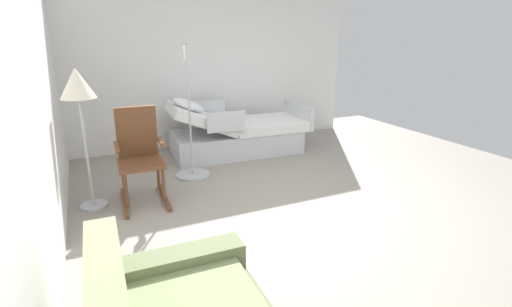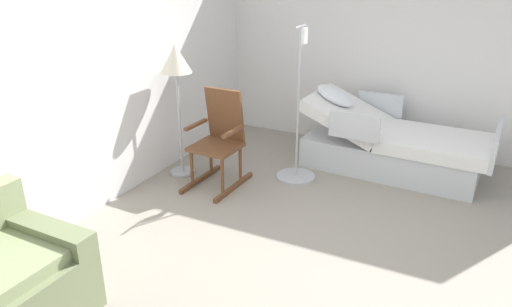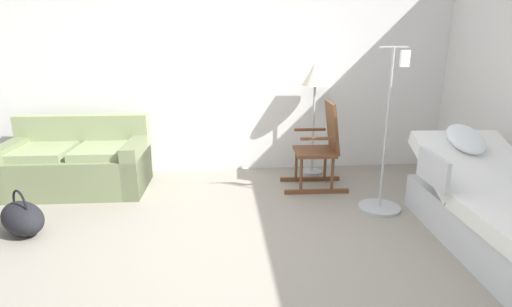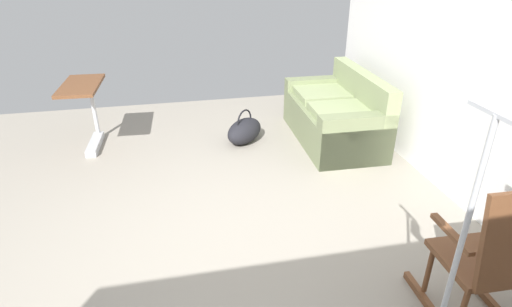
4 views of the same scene
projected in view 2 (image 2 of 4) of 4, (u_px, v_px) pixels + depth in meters
ground_plane at (321, 270)px, 3.81m from camera, size 7.36×7.36×0.00m
back_wall at (76, 74)px, 4.27m from camera, size 6.09×0.10×2.70m
side_wall at (407, 44)px, 5.80m from camera, size 0.10×4.84×2.70m
hospital_bed at (392, 146)px, 5.53m from camera, size 1.09×2.15×0.96m
rocking_chair at (219, 140)px, 5.13m from camera, size 0.78×0.52×1.05m
floor_lamp at (176, 68)px, 5.09m from camera, size 0.34×0.34×1.48m
iv_pole at (297, 157)px, 5.34m from camera, size 0.44×0.44×1.69m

